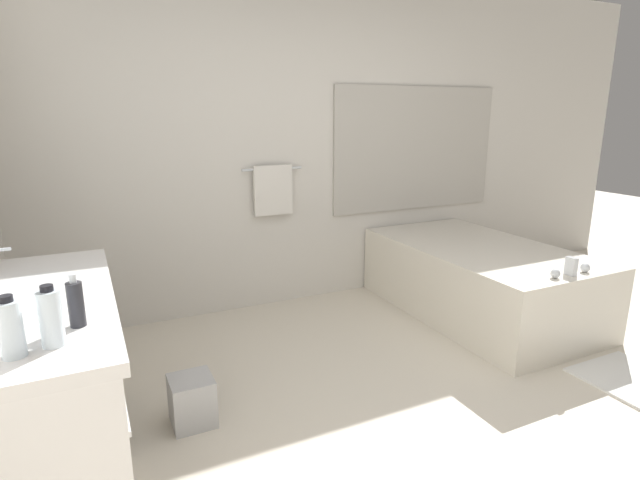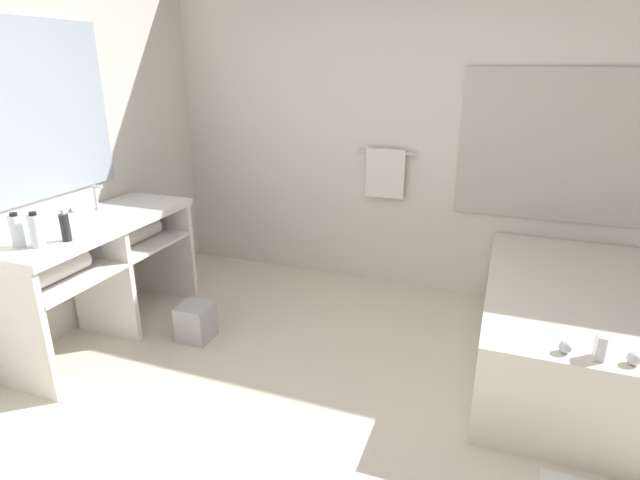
# 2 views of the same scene
# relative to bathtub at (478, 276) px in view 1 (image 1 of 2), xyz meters

# --- Properties ---
(ground_plane) EXTENTS (16.00, 16.00, 0.00)m
(ground_plane) POSITION_rel_bathtub_xyz_m (-1.12, -1.28, -0.31)
(ground_plane) COLOR beige
(ground_plane) RESTS_ON ground
(wall_back_with_blinds) EXTENTS (7.40, 0.13, 2.70)m
(wall_back_with_blinds) POSITION_rel_bathtub_xyz_m (-1.08, 0.95, 1.04)
(wall_back_with_blinds) COLOR silver
(wall_back_with_blinds) RESTS_ON ground_plane
(vanity_counter) EXTENTS (0.58, 1.43, 0.85)m
(vanity_counter) POSITION_rel_bathtub_xyz_m (-3.01, -0.66, 0.31)
(vanity_counter) COLOR white
(vanity_counter) RESTS_ON ground_plane
(bathtub) EXTENTS (1.04, 1.82, 0.68)m
(bathtub) POSITION_rel_bathtub_xyz_m (0.00, 0.00, 0.00)
(bathtub) COLOR silver
(bathtub) RESTS_ON ground_plane
(water_bottle_1) EXTENTS (0.07, 0.07, 0.20)m
(water_bottle_1) POSITION_rel_bathtub_xyz_m (-3.04, -1.20, 0.64)
(water_bottle_1) COLOR white
(water_bottle_1) RESTS_ON vanity_counter
(water_bottle_2) EXTENTS (0.07, 0.07, 0.21)m
(water_bottle_2) POSITION_rel_bathtub_xyz_m (-2.93, -1.17, 0.64)
(water_bottle_2) COLOR white
(water_bottle_2) RESTS_ON vanity_counter
(soap_dispenser) EXTENTS (0.05, 0.05, 0.19)m
(soap_dispenser) POSITION_rel_bathtub_xyz_m (-2.86, -1.04, 0.63)
(soap_dispenser) COLOR #28282D
(soap_dispenser) RESTS_ON vanity_counter
(waste_bin) EXTENTS (0.22, 0.22, 0.26)m
(waste_bin) POSITION_rel_bathtub_xyz_m (-2.40, -0.51, -0.18)
(waste_bin) COLOR #B2B2B2
(waste_bin) RESTS_ON ground_plane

